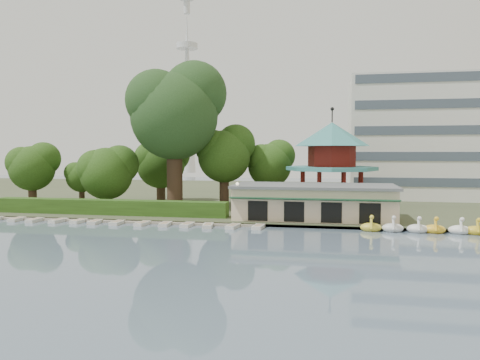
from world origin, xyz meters
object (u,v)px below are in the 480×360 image
(pavilion, at_px, (332,156))
(big_tree, at_px, (176,109))
(boathouse, at_px, (314,201))
(dock, at_px, (120,221))

(pavilion, height_order, big_tree, big_tree)
(big_tree, bearing_deg, boathouse, -18.26)
(boathouse, bearing_deg, pavilion, 78.72)
(big_tree, bearing_deg, pavilion, 10.36)
(dock, relative_size, big_tree, 1.68)
(boathouse, distance_m, pavilion, 11.43)
(pavilion, bearing_deg, big_tree, -169.64)
(boathouse, relative_size, pavilion, 1.38)
(pavilion, distance_m, big_tree, 22.15)
(dock, height_order, boathouse, boathouse)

